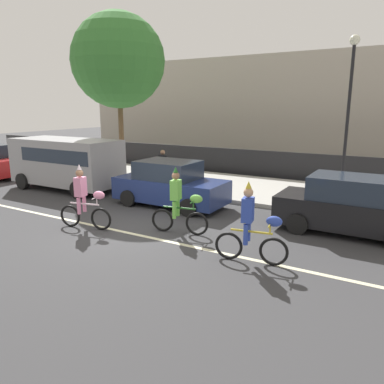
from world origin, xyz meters
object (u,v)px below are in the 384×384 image
object	(u,v)px
parade_cyclist_pink	(85,201)
parade_cyclist_cobalt	(252,228)
parked_car_black	(351,207)
parked_car_navy	(170,185)
parade_cyclist_lime	(180,205)
parked_van_grey	(67,160)
street_lamp_post	(350,94)
pedestrian_onlooker	(163,168)

from	to	relation	value
parade_cyclist_pink	parade_cyclist_cobalt	xyz separation A→B (m)	(5.16, 0.15, 0.00)
parked_car_black	parked_car_navy	size ratio (longest dim) A/B	1.00
parade_cyclist_lime	parked_car_black	distance (m)	4.84
parked_van_grey	parked_car_navy	size ratio (longest dim) A/B	1.22
parade_cyclist_cobalt	parked_van_grey	xyz separation A→B (m)	(-9.79, 3.35, 0.44)
parade_cyclist_pink	parked_car_navy	bearing A→B (deg)	78.56
parked_van_grey	parade_cyclist_pink	bearing A→B (deg)	-37.06
parade_cyclist_pink	parked_van_grey	xyz separation A→B (m)	(-4.64, 3.50, 0.44)
parade_cyclist_lime	parked_car_black	size ratio (longest dim) A/B	0.47
parked_van_grey	parked_car_black	size ratio (longest dim) A/B	1.22
parked_car_navy	parked_car_black	bearing A→B (deg)	0.75
parade_cyclist_cobalt	street_lamp_post	size ratio (longest dim) A/B	0.33
parade_cyclist_lime	parade_cyclist_cobalt	world-z (taller)	same
street_lamp_post	parade_cyclist_lime	bearing A→B (deg)	-117.09
parked_car_navy	street_lamp_post	xyz separation A→B (m)	(5.23, 4.03, 3.21)
parade_cyclist_lime	street_lamp_post	world-z (taller)	street_lamp_post
parked_car_navy	pedestrian_onlooker	world-z (taller)	pedestrian_onlooker
parade_cyclist_pink	parked_car_black	bearing A→B (deg)	27.44
parade_cyclist_pink	parade_cyclist_cobalt	world-z (taller)	same
parked_van_grey	parade_cyclist_cobalt	bearing A→B (deg)	-18.91
parade_cyclist_lime	parked_van_grey	bearing A→B (deg)	161.31
parked_car_black	street_lamp_post	bearing A→B (deg)	102.34
parade_cyclist_lime	parade_cyclist_cobalt	size ratio (longest dim) A/B	1.00
pedestrian_onlooker	parked_car_navy	bearing A→B (deg)	-49.19
parade_cyclist_cobalt	pedestrian_onlooker	distance (m)	7.87
parked_van_grey	pedestrian_onlooker	xyz separation A→B (m)	(3.79, 1.73, -0.27)
parade_cyclist_pink	street_lamp_post	world-z (taller)	street_lamp_post
parade_cyclist_pink	parked_car_navy	distance (m)	3.52
street_lamp_post	parade_cyclist_cobalt	bearing A→B (deg)	-96.01
parade_cyclist_lime	street_lamp_post	xyz separation A→B (m)	(3.29, 6.43, 3.15)
parade_cyclist_lime	street_lamp_post	size ratio (longest dim) A/B	0.33
parade_cyclist_pink	parade_cyclist_lime	xyz separation A→B (m)	(2.64, 1.04, 0.00)
street_lamp_post	parked_car_navy	bearing A→B (deg)	-142.41
parked_van_grey	pedestrian_onlooker	distance (m)	4.18
parade_cyclist_cobalt	pedestrian_onlooker	size ratio (longest dim) A/B	1.19
parked_car_black	street_lamp_post	distance (m)	5.16
parked_car_black	parked_car_navy	world-z (taller)	same
parade_cyclist_pink	parked_car_black	size ratio (longest dim) A/B	0.47
parade_cyclist_pink	pedestrian_onlooker	xyz separation A→B (m)	(-0.85, 5.23, 0.17)
parade_cyclist_cobalt	parade_cyclist_pink	bearing A→B (deg)	-178.37
parade_cyclist_cobalt	parked_van_grey	bearing A→B (deg)	161.09
parade_cyclist_pink	parked_car_navy	world-z (taller)	parade_cyclist_pink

